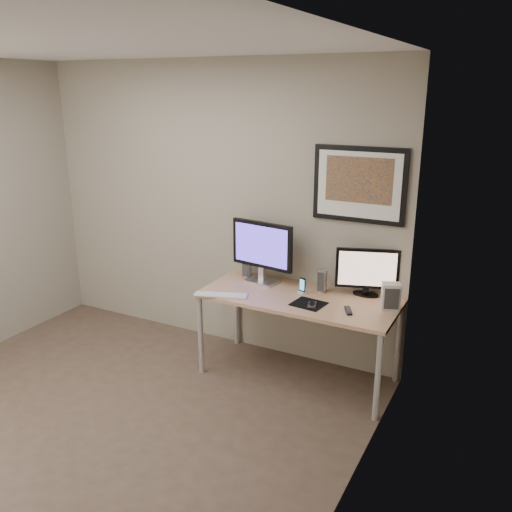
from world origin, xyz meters
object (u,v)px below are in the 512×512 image
at_px(phone_dock, 302,286).
at_px(fan_unit, 391,296).
at_px(monitor_tv, 367,271).
at_px(monitor_large, 262,249).
at_px(framed_art, 359,185).
at_px(speaker_left, 247,267).
at_px(keyboard, 221,295).
at_px(desk, 299,304).
at_px(speaker_right, 322,281).

distance_m(phone_dock, fan_unit, 0.73).
distance_m(monitor_tv, fan_unit, 0.34).
relative_size(monitor_large, monitor_tv, 1.21).
relative_size(framed_art, monitor_large, 1.27).
bearing_deg(framed_art, monitor_tv, -24.88).
distance_m(monitor_tv, speaker_left, 1.07).
bearing_deg(monitor_large, speaker_left, 169.12).
xyz_separation_m(monitor_large, keyboard, (-0.15, -0.44, -0.29)).
xyz_separation_m(desk, speaker_right, (0.13, 0.19, 0.16)).
height_order(framed_art, phone_dock, framed_art).
bearing_deg(fan_unit, monitor_tv, 120.45).
height_order(speaker_left, keyboard, speaker_left).
bearing_deg(desk, fan_unit, 6.11).
bearing_deg(monitor_large, fan_unit, 3.42).
height_order(framed_art, fan_unit, framed_art).
xyz_separation_m(speaker_left, fan_unit, (1.32, -0.15, 0.01)).
xyz_separation_m(desk, phone_dock, (-0.00, 0.08, 0.13)).
bearing_deg(keyboard, monitor_tv, 9.27).
height_order(phone_dock, keyboard, phone_dock).
distance_m(framed_art, speaker_left, 1.24).
xyz_separation_m(framed_art, speaker_left, (-0.94, -0.11, -0.80)).
xyz_separation_m(desk, fan_unit, (0.72, 0.08, 0.17)).
height_order(phone_dock, fan_unit, fan_unit).
bearing_deg(phone_dock, framed_art, 57.50).
xyz_separation_m(phone_dock, keyboard, (-0.57, -0.36, -0.06)).
distance_m(framed_art, keyboard, 1.42).
distance_m(desk, speaker_right, 0.28).
xyz_separation_m(speaker_right, keyboard, (-0.70, -0.47, -0.09)).
distance_m(keyboard, fan_unit, 1.34).
bearing_deg(keyboard, framed_art, 14.87).
bearing_deg(framed_art, speaker_right, -147.61).
bearing_deg(monitor_large, monitor_tv, 14.86).
height_order(speaker_left, phone_dock, speaker_left).
distance_m(speaker_right, phone_dock, 0.17).
relative_size(phone_dock, fan_unit, 0.65).
xyz_separation_m(monitor_tv, keyboard, (-1.04, -0.56, -0.20)).
height_order(desk, monitor_tv, monitor_tv).
distance_m(framed_art, fan_unit, 0.91).
height_order(monitor_tv, speaker_left, monitor_tv).
bearing_deg(phone_dock, desk, -65.50).
height_order(framed_art, speaker_left, framed_art).
xyz_separation_m(speaker_right, fan_unit, (0.60, -0.11, 0.01)).
bearing_deg(monitor_tv, phone_dock, -176.06).
xyz_separation_m(speaker_right, phone_dock, (-0.13, -0.11, -0.03)).
relative_size(framed_art, speaker_left, 3.96).
height_order(framed_art, speaker_right, framed_art).
height_order(desk, speaker_right, speaker_right).
bearing_deg(framed_art, monitor_large, -167.65).
bearing_deg(framed_art, phone_dock, -144.48).
bearing_deg(speaker_left, desk, -21.09).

